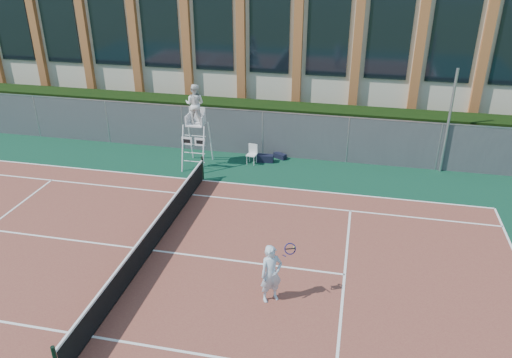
% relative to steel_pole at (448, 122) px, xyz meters
% --- Properties ---
extents(ground, '(120.00, 120.00, 0.00)m').
position_rel_steel_pole_xyz_m(ground, '(-10.20, -8.70, -2.34)').
color(ground, '#233814').
extents(apron, '(36.00, 20.00, 0.01)m').
position_rel_steel_pole_xyz_m(apron, '(-10.20, -7.70, -2.33)').
color(apron, '#0D3A2B').
rests_on(apron, ground).
extents(tennis_court, '(23.77, 10.97, 0.02)m').
position_rel_steel_pole_xyz_m(tennis_court, '(-10.20, -8.70, -2.32)').
color(tennis_court, maroon).
rests_on(tennis_court, apron).
extents(tennis_net, '(0.10, 11.30, 1.10)m').
position_rel_steel_pole_xyz_m(tennis_net, '(-10.20, -8.70, -1.80)').
color(tennis_net, black).
rests_on(tennis_net, ground).
extents(fence, '(40.00, 0.06, 2.20)m').
position_rel_steel_pole_xyz_m(fence, '(-10.20, 0.10, -1.24)').
color(fence, '#595E60').
rests_on(fence, ground).
extents(hedge, '(40.00, 1.40, 2.20)m').
position_rel_steel_pole_xyz_m(hedge, '(-10.20, 1.30, -1.24)').
color(hedge, black).
rests_on(hedge, ground).
extents(building, '(45.00, 10.60, 8.22)m').
position_rel_steel_pole_xyz_m(building, '(-10.20, 9.25, 1.81)').
color(building, beige).
rests_on(building, ground).
extents(steel_pole, '(0.12, 0.12, 4.67)m').
position_rel_steel_pole_xyz_m(steel_pole, '(0.00, 0.00, 0.00)').
color(steel_pole, '#9EA0A5').
rests_on(steel_pole, ground).
extents(umpire_chair, '(1.08, 1.66, 3.87)m').
position_rel_steel_pole_xyz_m(umpire_chair, '(-10.89, -1.65, 0.49)').
color(umpire_chair, white).
rests_on(umpire_chair, ground).
extents(plastic_chair, '(0.48, 0.48, 0.92)m').
position_rel_steel_pole_xyz_m(plastic_chair, '(-8.48, -0.91, -1.79)').
color(plastic_chair, silver).
rests_on(plastic_chair, apron).
extents(sports_bag_near, '(0.82, 0.36, 0.35)m').
position_rel_steel_pole_xyz_m(sports_bag_near, '(-7.94, -0.65, -2.15)').
color(sports_bag_near, black).
rests_on(sports_bag_near, apron).
extents(sports_bag_far, '(0.67, 0.53, 0.25)m').
position_rel_steel_pole_xyz_m(sports_bag_far, '(-7.31, -0.11, -2.20)').
color(sports_bag_far, black).
rests_on(sports_bag_far, apron).
extents(tennis_player, '(1.06, 0.82, 1.81)m').
position_rel_steel_pole_xyz_m(tennis_player, '(-5.84, -10.33, -1.40)').
color(tennis_player, silver).
rests_on(tennis_player, tennis_court).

